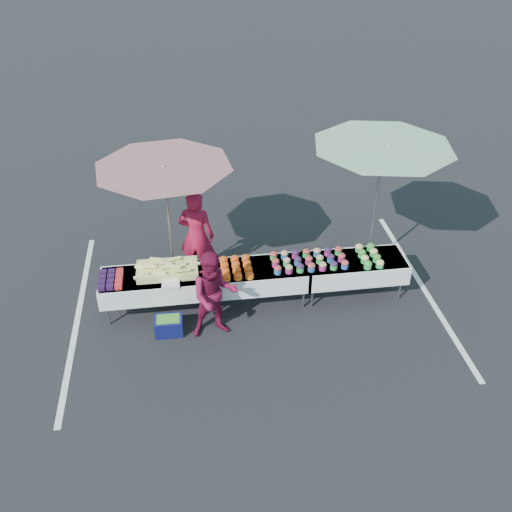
{
  "coord_description": "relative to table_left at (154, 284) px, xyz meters",
  "views": [
    {
      "loc": [
        -1.11,
        -8.09,
        6.63
      ],
      "look_at": [
        0.0,
        0.0,
        1.0
      ],
      "focal_mm": 40.0,
      "sensor_mm": 36.0,
      "label": 1
    }
  ],
  "objects": [
    {
      "name": "potato_cups",
      "position": [
        2.75,
        0.0,
        0.25
      ],
      "size": [
        1.34,
        0.58,
        0.16
      ],
      "color": "#21579E",
      "rests_on": "table_right"
    },
    {
      "name": "stripe_right",
      "position": [
        5.0,
        0.0,
        -0.58
      ],
      "size": [
        0.1,
        5.0,
        0.0
      ],
      "primitive_type": "cube",
      "color": "silver",
      "rests_on": "ground"
    },
    {
      "name": "umbrella_left",
      "position": [
        0.33,
        0.8,
        1.64
      ],
      "size": [
        2.95,
        2.95,
        2.45
      ],
      "rotation": [
        0.0,
        0.0,
        -0.27
      ],
      "color": "black",
      "rests_on": "ground"
    },
    {
      "name": "bean_baskets",
      "position": [
        3.86,
        -0.01,
        0.24
      ],
      "size": [
        0.36,
        0.68,
        0.15
      ],
      "color": "green",
      "rests_on": "table_right"
    },
    {
      "name": "ground",
      "position": [
        1.8,
        0.0,
        -0.58
      ],
      "size": [
        80.0,
        80.0,
        0.0
      ],
      "primitive_type": "plane",
      "color": "black"
    },
    {
      "name": "table_center",
      "position": [
        1.8,
        0.0,
        0.0
      ],
      "size": [
        1.86,
        0.81,
        0.75
      ],
      "color": "white",
      "rests_on": "ground"
    },
    {
      "name": "stripe_left",
      "position": [
        -1.4,
        0.0,
        -0.58
      ],
      "size": [
        0.1,
        5.0,
        0.0
      ],
      "primitive_type": "cube",
      "color": "silver",
      "rests_on": "ground"
    },
    {
      "name": "table_right",
      "position": [
        3.6,
        0.0,
        0.0
      ],
      "size": [
        1.86,
        0.81,
        0.75
      ],
      "color": "white",
      "rests_on": "ground"
    },
    {
      "name": "vendor",
      "position": [
        0.81,
        0.92,
        0.34
      ],
      "size": [
        0.78,
        0.62,
        1.85
      ],
      "primitive_type": "imported",
      "rotation": [
        0.0,
        0.0,
        2.84
      ],
      "color": "maroon",
      "rests_on": "ground"
    },
    {
      "name": "plastic_bags",
      "position": [
        0.3,
        -0.3,
        0.19
      ],
      "size": [
        0.3,
        0.25,
        0.05
      ],
      "primitive_type": "cube",
      "color": "white",
      "rests_on": "table_left"
    },
    {
      "name": "carrot_bowls",
      "position": [
        1.45,
        -0.01,
        0.22
      ],
      "size": [
        0.55,
        0.69,
        0.11
      ],
      "color": "orange",
      "rests_on": "table_center"
    },
    {
      "name": "corn_pile",
      "position": [
        0.24,
        0.04,
        0.25
      ],
      "size": [
        1.16,
        0.57,
        0.26
      ],
      "color": "#CFD46C",
      "rests_on": "table_left"
    },
    {
      "name": "umbrella_right",
      "position": [
        4.16,
        0.8,
        1.77
      ],
      "size": [
        3.0,
        3.0,
        2.6
      ],
      "rotation": [
        0.0,
        0.0,
        0.2
      ],
      "color": "black",
      "rests_on": "ground"
    },
    {
      "name": "customer",
      "position": [
        1.01,
        -0.75,
        0.23
      ],
      "size": [
        0.84,
        0.68,
        1.62
      ],
      "primitive_type": "imported",
      "rotation": [
        0.0,
        0.0,
        0.08
      ],
      "color": "maroon",
      "rests_on": "ground"
    },
    {
      "name": "table_left",
      "position": [
        0.0,
        0.0,
        0.0
      ],
      "size": [
        1.86,
        0.81,
        0.75
      ],
      "color": "white",
      "rests_on": "ground"
    },
    {
      "name": "storage_bin",
      "position": [
        0.21,
        -0.65,
        -0.42
      ],
      "size": [
        0.48,
        0.35,
        0.31
      ],
      "rotation": [
        0.0,
        0.0,
        -0.01
      ],
      "color": "#0E1248",
      "rests_on": "ground"
    },
    {
      "name": "berry_punnets",
      "position": [
        -0.71,
        -0.06,
        0.21
      ],
      "size": [
        0.4,
        0.54,
        0.08
      ],
      "color": "black",
      "rests_on": "table_left"
    }
  ]
}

